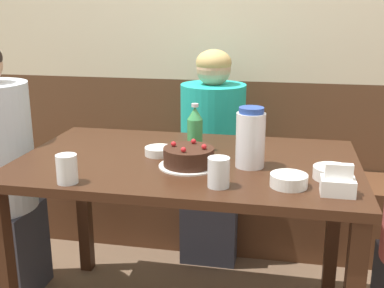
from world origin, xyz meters
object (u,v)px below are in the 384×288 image
at_px(person_pale_blue_shirt, 212,160).
at_px(glass_water_tall, 219,172).
at_px(bowl_side_dish, 289,180).
at_px(glass_tumbler_short, 67,169).
at_px(bench_seat, 216,207).
at_px(bowl_soup_white, 332,173).
at_px(napkin_holder, 338,183).
at_px(water_pitcher, 250,138).
at_px(birthday_cake, 189,157).
at_px(bowl_rice_small, 159,151).
at_px(soju_bottle, 195,129).

bearing_deg(person_pale_blue_shirt, glass_water_tall, 10.11).
xyz_separation_m(bowl_side_dish, person_pale_blue_shirt, (-0.40, 0.90, -0.24)).
relative_size(glass_tumbler_short, person_pale_blue_shirt, 0.09).
xyz_separation_m(bench_seat, bowl_side_dish, (0.40, -1.06, 0.58)).
height_order(bench_seat, bowl_soup_white, bowl_soup_white).
bearing_deg(bench_seat, napkin_holder, -63.13).
bearing_deg(napkin_holder, water_pitcher, 142.86).
height_order(napkin_holder, person_pale_blue_shirt, person_pale_blue_shirt).
bearing_deg(birthday_cake, bowl_soup_white, -3.55).
xyz_separation_m(bowl_rice_small, glass_tumbler_short, (-0.23, -0.38, 0.03)).
xyz_separation_m(bench_seat, water_pitcher, (0.25, -0.87, 0.67)).
distance_m(napkin_holder, glass_tumbler_short, 0.91).
bearing_deg(birthday_cake, soju_bottle, 94.53).
height_order(birthday_cake, glass_water_tall, glass_water_tall).
distance_m(bench_seat, glass_tumbler_short, 1.37).
bearing_deg(bench_seat, bowl_rice_small, -98.97).
relative_size(birthday_cake, water_pitcher, 1.00).
xyz_separation_m(soju_bottle, bowl_side_dish, (0.39, -0.35, -0.07)).
distance_m(glass_water_tall, glass_tumbler_short, 0.52).
relative_size(bowl_soup_white, person_pale_blue_shirt, 0.12).
bearing_deg(birthday_cake, bowl_side_dish, -20.60).
bearing_deg(bench_seat, bowl_soup_white, -59.77).
bearing_deg(water_pitcher, soju_bottle, 145.98).
bearing_deg(water_pitcher, glass_water_tall, -109.98).
bearing_deg(bowl_side_dish, bowl_rice_small, 153.49).
relative_size(water_pitcher, person_pale_blue_shirt, 0.20).
height_order(napkin_holder, glass_tumbler_short, napkin_holder).
relative_size(bench_seat, bowl_soup_white, 20.36).
bearing_deg(bowl_rice_small, glass_tumbler_short, -120.90).
height_order(bench_seat, birthday_cake, birthday_cake).
bearing_deg(glass_water_tall, glass_tumbler_short, -172.71).
height_order(water_pitcher, glass_water_tall, water_pitcher).
distance_m(water_pitcher, glass_water_tall, 0.26).
bearing_deg(soju_bottle, bench_seat, 90.64).
relative_size(napkin_holder, bowl_side_dish, 0.86).
bearing_deg(napkin_holder, birthday_cake, 160.93).
bearing_deg(soju_bottle, napkin_holder, -35.78).
xyz_separation_m(bowl_soup_white, glass_tumbler_short, (-0.91, -0.22, 0.03)).
bearing_deg(water_pitcher, person_pale_blue_shirt, 109.69).
bearing_deg(bowl_soup_white, bench_seat, 120.23).
bearing_deg(soju_bottle, glass_tumbler_short, -127.51).
bearing_deg(glass_water_tall, water_pitcher, 70.02).
height_order(bowl_soup_white, bowl_rice_small, bowl_soup_white).
bearing_deg(water_pitcher, bowl_soup_white, -14.77).
relative_size(soju_bottle, napkin_holder, 1.86).
bearing_deg(napkin_holder, bowl_side_dish, 164.71).
bearing_deg(napkin_holder, bowl_soup_white, 91.73).
xyz_separation_m(bowl_rice_small, bowl_side_dish, (0.53, -0.26, 0.00)).
xyz_separation_m(glass_water_tall, glass_tumbler_short, (-0.52, -0.07, -0.00)).
bearing_deg(water_pitcher, birthday_cake, -168.57).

